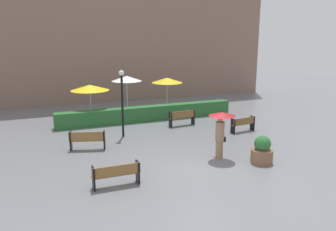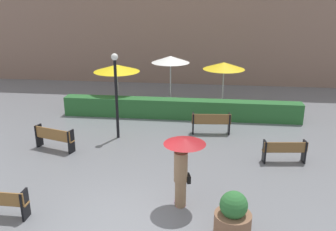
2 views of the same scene
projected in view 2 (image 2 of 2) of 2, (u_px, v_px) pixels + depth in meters
ground_plane at (129, 217)px, 9.86m from camera, size 60.00×60.00×0.00m
bench_back_row at (211, 122)px, 15.52m from camera, size 1.68×0.48×0.92m
bench_far_left at (54, 137)px, 13.94m from camera, size 1.69×0.81×0.90m
bench_far_right at (285, 150)px, 12.89m from camera, size 1.56×0.51×0.82m
pedestrian_with_umbrella at (183, 160)px, 9.95m from camera, size 1.16×1.16×2.07m
planter_pot at (233, 217)px, 9.01m from camera, size 0.93×0.93×1.19m
lamp_post at (116, 87)px, 14.60m from camera, size 0.28×0.28×3.54m
patio_umbrella_yellow at (117, 68)px, 18.46m from camera, size 2.35×2.35×2.32m
patio_umbrella_white at (171, 59)px, 19.08m from camera, size 2.01×2.01×2.64m
patio_umbrella_yellow_far at (224, 66)px, 18.49m from camera, size 2.13×2.13×2.43m
hedge_strip at (180, 109)px, 17.54m from camera, size 11.39×0.70×0.93m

